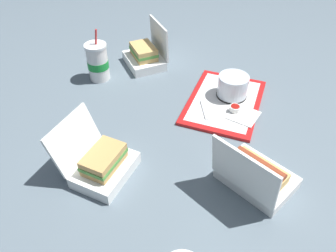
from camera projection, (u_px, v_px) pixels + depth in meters
ground_plane at (168, 135)px, 1.11m from camera, size 3.20×3.20×0.00m
food_tray at (224, 102)px, 1.24m from camera, size 0.40×0.31×0.01m
cake_container at (233, 87)px, 1.23m from camera, size 0.12×0.12×0.09m
ketchup_cup at (235, 109)px, 1.18m from camera, size 0.04×0.04×0.02m
napkin_stack at (243, 115)px, 1.17m from camera, size 0.13×0.13×0.00m
plastic_fork at (204, 110)px, 1.19m from camera, size 0.11×0.04×0.00m
clamshell_hotdog_front at (256, 175)px, 0.93m from camera, size 0.26×0.27×0.19m
clamshell_sandwich_left at (146, 55)px, 1.43m from camera, size 0.24×0.23×0.18m
clamshell_sandwich_back at (102, 163)px, 0.96m from camera, size 0.22×0.23×0.17m
soda_cup_corner at (98, 62)px, 1.33m from camera, size 0.09×0.09×0.21m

